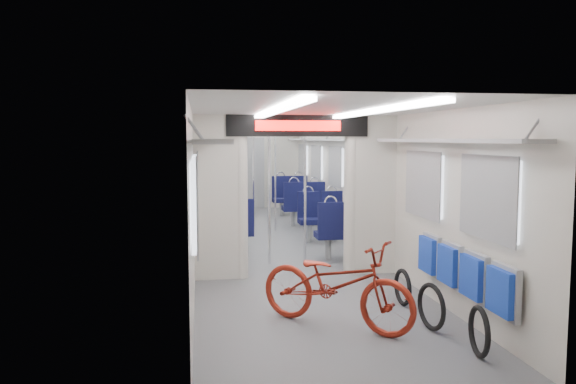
% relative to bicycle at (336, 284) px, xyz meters
% --- Properties ---
extents(carriage, '(12.00, 12.02, 2.31)m').
position_rel_bicycle_xyz_m(carriage, '(-0.02, 4.00, 1.04)').
color(carriage, '#515456').
rests_on(carriage, ground).
extents(bicycle, '(1.73, 1.61, 0.92)m').
position_rel_bicycle_xyz_m(bicycle, '(0.00, 0.00, 0.00)').
color(bicycle, maroon).
rests_on(bicycle, ground).
extents(flip_bench, '(0.12, 2.09, 0.49)m').
position_rel_bicycle_xyz_m(flip_bench, '(1.33, -0.13, 0.12)').
color(flip_bench, gray).
rests_on(flip_bench, carriage).
extents(bike_hoop_a, '(0.11, 0.48, 0.48)m').
position_rel_bicycle_xyz_m(bike_hoop_a, '(1.08, -1.00, -0.25)').
color(bike_hoop_a, black).
rests_on(bike_hoop_a, ground).
extents(bike_hoop_b, '(0.13, 0.50, 0.50)m').
position_rel_bicycle_xyz_m(bike_hoop_b, '(0.95, -0.25, -0.24)').
color(bike_hoop_b, black).
rests_on(bike_hoop_b, ground).
extents(bike_hoop_c, '(0.07, 0.44, 0.44)m').
position_rel_bicycle_xyz_m(bike_hoop_c, '(0.96, 0.61, -0.27)').
color(bike_hoop_c, black).
rests_on(bike_hoop_c, ground).
extents(seat_bay_near_left, '(0.90, 2.03, 1.09)m').
position_rel_bicycle_xyz_m(seat_bay_near_left, '(-0.96, 4.59, 0.08)').
color(seat_bay_near_left, black).
rests_on(seat_bay_near_left, ground).
extents(seat_bay_near_right, '(0.88, 1.95, 1.06)m').
position_rel_bicycle_xyz_m(seat_bay_near_right, '(0.91, 4.04, 0.06)').
color(seat_bay_near_right, black).
rests_on(seat_bay_near_right, ground).
extents(seat_bay_far_left, '(0.88, 1.93, 1.06)m').
position_rel_bicycle_xyz_m(seat_bay_far_left, '(-0.96, 7.88, 0.06)').
color(seat_bay_far_left, black).
rests_on(seat_bay_far_left, ground).
extents(seat_bay_far_right, '(0.93, 2.16, 1.13)m').
position_rel_bicycle_xyz_m(seat_bay_far_right, '(0.91, 7.66, 0.09)').
color(seat_bay_far_right, black).
rests_on(seat_bay_far_right, ground).
extents(stanchion_near_left, '(0.05, 0.05, 2.30)m').
position_rel_bicycle_xyz_m(stanchion_near_left, '(-0.31, 3.09, 0.69)').
color(stanchion_near_left, silver).
rests_on(stanchion_near_left, ground).
extents(stanchion_near_right, '(0.04, 0.04, 2.30)m').
position_rel_bicycle_xyz_m(stanchion_near_right, '(0.25, 3.07, 0.69)').
color(stanchion_near_right, silver).
rests_on(stanchion_near_right, ground).
extents(stanchion_far_left, '(0.04, 0.04, 2.30)m').
position_rel_bicycle_xyz_m(stanchion_far_left, '(-0.28, 6.05, 0.69)').
color(stanchion_far_left, silver).
rests_on(stanchion_far_left, ground).
extents(stanchion_far_right, '(0.04, 0.04, 2.30)m').
position_rel_bicycle_xyz_m(stanchion_far_right, '(0.20, 6.23, 0.69)').
color(stanchion_far_right, silver).
rests_on(stanchion_far_right, ground).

